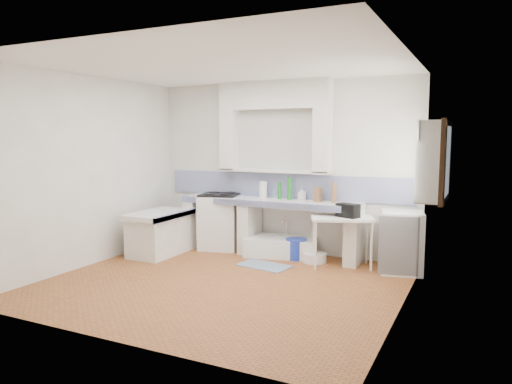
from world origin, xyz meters
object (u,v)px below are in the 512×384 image
at_px(stove, 220,222).
at_px(fridge, 402,242).
at_px(sink, 281,247).
at_px(side_table, 342,242).

bearing_deg(stove, fridge, -17.17).
height_order(stove, sink, stove).
bearing_deg(fridge, stove, 165.08).
height_order(stove, fridge, stove).
bearing_deg(stove, side_table, -20.72).
distance_m(sink, side_table, 1.11).
bearing_deg(sink, stove, 165.40).
relative_size(stove, side_table, 1.02).
relative_size(sink, side_table, 1.27).
xyz_separation_m(stove, side_table, (2.20, -0.25, -0.08)).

